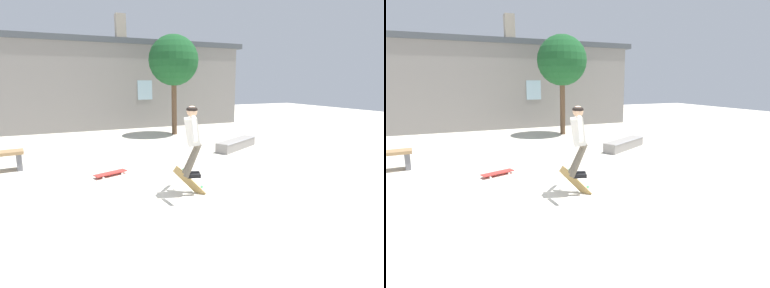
# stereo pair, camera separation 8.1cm
# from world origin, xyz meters

# --- Properties ---
(ground_plane) EXTENTS (40.00, 40.00, 0.00)m
(ground_plane) POSITION_xyz_m (0.00, 0.00, 0.00)
(ground_plane) COLOR beige
(building_backdrop) EXTENTS (13.79, 0.52, 5.17)m
(building_backdrop) POSITION_xyz_m (0.01, 8.97, 2.14)
(building_backdrop) COLOR gray
(building_backdrop) RESTS_ON ground_plane
(tree_right) EXTENTS (2.04, 2.04, 4.08)m
(tree_right) POSITION_xyz_m (2.21, 6.50, 3.03)
(tree_right) COLOR brown
(tree_right) RESTS_ON ground_plane
(skate_ledge) EXTENTS (1.89, 1.32, 0.31)m
(skate_ledge) POSITION_xyz_m (3.12, 3.01, 0.16)
(skate_ledge) COLOR gray
(skate_ledge) RESTS_ON ground_plane
(skater) EXTENTS (0.44, 1.11, 1.39)m
(skater) POSITION_xyz_m (0.12, -0.17, 1.19)
(skater) COLOR silver
(skateboard_flipping) EXTENTS (0.50, 0.58, 0.65)m
(skateboard_flipping) POSITION_xyz_m (0.10, -0.08, 0.22)
(skateboard_flipping) COLOR #AD894C
(skateboard_resting) EXTENTS (0.81, 0.46, 0.08)m
(skateboard_resting) POSITION_xyz_m (-1.20, 1.66, 0.07)
(skateboard_resting) COLOR red
(skateboard_resting) RESTS_ON ground_plane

